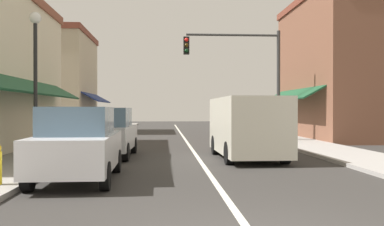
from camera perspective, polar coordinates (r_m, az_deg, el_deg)
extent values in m
plane|color=#33302D|center=(23.52, -0.70, -3.71)|extent=(80.00, 80.00, 0.00)
cube|color=gray|center=(23.87, -14.03, -3.52)|extent=(2.60, 56.00, 0.12)
cube|color=#A39E99|center=(24.42, 12.32, -3.43)|extent=(2.60, 56.00, 0.12)
cube|color=silver|center=(23.52, -0.70, -3.71)|extent=(0.14, 52.00, 0.01)
cube|color=slate|center=(18.32, -21.64, -0.55)|extent=(0.08, 10.64, 1.80)
cube|color=#194C2D|center=(18.16, -19.81, 3.24)|extent=(1.27, 11.76, 0.73)
cube|color=slate|center=(21.46, -19.09, 8.04)|extent=(0.08, 1.10, 1.30)
cube|color=brown|center=(27.66, 19.13, 5.11)|extent=(5.32, 10.00, 7.93)
cube|color=brown|center=(28.30, 19.15, 13.54)|extent=(5.52, 10.20, 0.40)
cube|color=slate|center=(26.67, 13.96, -0.22)|extent=(0.08, 7.60, 1.80)
cube|color=#194C2D|center=(26.50, 12.70, 2.37)|extent=(1.27, 8.40, 0.73)
cube|color=slate|center=(24.90, 15.53, 9.68)|extent=(0.08, 1.10, 1.30)
cube|color=slate|center=(29.05, 12.65, 8.36)|extent=(0.08, 1.10, 1.30)
cube|color=#BCAD8E|center=(34.33, -16.48, 3.47)|extent=(4.04, 8.00, 7.05)
cube|color=brown|center=(34.73, -16.50, 9.61)|extent=(4.24, 8.20, 0.40)
cube|color=slate|center=(33.90, -13.24, -0.08)|extent=(0.08, 6.08, 1.80)
cube|color=navy|center=(33.82, -12.23, 1.95)|extent=(1.27, 6.72, 0.73)
cube|color=slate|center=(32.34, -13.78, 6.41)|extent=(0.08, 1.10, 1.30)
cube|color=slate|center=(35.80, -12.78, 5.84)|extent=(0.08, 1.10, 1.30)
cube|color=silver|center=(10.92, -14.49, -4.82)|extent=(1.79, 4.13, 0.80)
cube|color=slate|center=(10.78, -14.59, -1.00)|extent=(1.55, 2.03, 0.66)
cylinder|color=black|center=(12.43, -17.03, -6.03)|extent=(0.21, 0.62, 0.62)
cylinder|color=black|center=(12.20, -9.70, -6.15)|extent=(0.21, 0.62, 0.62)
cylinder|color=black|center=(9.83, -20.45, -7.76)|extent=(0.21, 0.62, 0.62)
cylinder|color=black|center=(9.53, -11.16, -8.01)|extent=(0.21, 0.62, 0.62)
cube|color=#B7BABF|center=(16.12, -10.80, -3.11)|extent=(1.84, 4.15, 0.80)
cube|color=slate|center=(15.99, -10.86, -0.52)|extent=(1.58, 2.04, 0.66)
cylinder|color=black|center=(17.61, -12.67, -4.12)|extent=(0.22, 0.63, 0.62)
cylinder|color=black|center=(17.39, -7.53, -4.17)|extent=(0.22, 0.63, 0.62)
cylinder|color=black|center=(14.97, -14.60, -4.93)|extent=(0.22, 0.63, 0.62)
cylinder|color=black|center=(14.71, -8.55, -5.01)|extent=(0.22, 0.63, 0.62)
cube|color=beige|center=(15.39, 7.10, -1.57)|extent=(2.07, 5.04, 1.90)
cube|color=slate|center=(17.73, 5.49, 0.08)|extent=(1.73, 0.31, 0.84)
cube|color=black|center=(17.95, 5.39, -3.48)|extent=(1.87, 0.24, 0.24)
cylinder|color=black|center=(16.81, 3.05, -4.15)|extent=(0.26, 0.72, 0.72)
cylinder|color=black|center=(17.14, 8.91, -4.07)|extent=(0.26, 0.72, 0.72)
cylinder|color=black|center=(13.76, 4.83, -5.18)|extent=(0.26, 0.72, 0.72)
cylinder|color=black|center=(14.16, 11.91, -5.03)|extent=(0.26, 0.72, 0.72)
cylinder|color=#333333|center=(23.61, 11.11, 3.39)|extent=(0.18, 0.18, 5.84)
cylinder|color=#333333|center=(23.40, 5.28, 10.01)|extent=(4.85, 0.12, 0.12)
cube|color=black|center=(22.89, -0.73, 8.70)|extent=(0.30, 0.24, 0.90)
sphere|color=red|center=(22.80, -0.72, 9.45)|extent=(0.20, 0.20, 0.20)
sphere|color=#3D2D0C|center=(22.76, -0.72, 8.75)|extent=(0.20, 0.20, 0.20)
sphere|color=#0C3316|center=(22.72, -0.72, 8.05)|extent=(0.20, 0.20, 0.20)
cylinder|color=black|center=(14.58, -19.58, 2.33)|extent=(0.12, 0.12, 4.39)
sphere|color=white|center=(14.85, -19.60, 11.52)|extent=(0.36, 0.36, 0.36)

